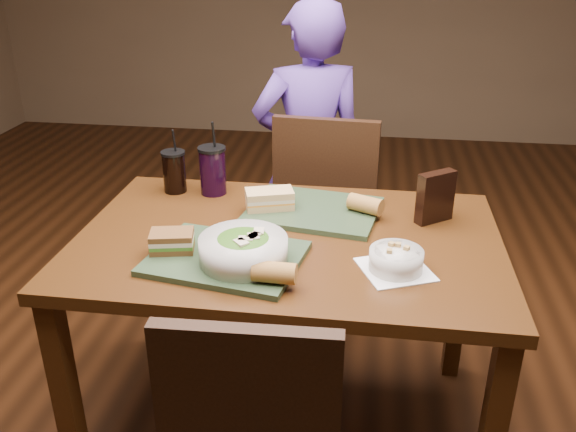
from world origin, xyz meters
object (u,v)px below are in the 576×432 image
object	(u,v)px
chair_far	(326,210)
cup_cola	(174,171)
tray_far	(314,210)
baguette_near	(274,272)
cup_berry	(213,170)
chip_bag	(435,197)
salad_bowl	(243,248)
tray_near	(226,258)
sandwich_near	(172,241)
soup_bowl	(396,259)
baguette_far	(365,204)
dining_table	(288,262)
diner	(309,158)
sandwich_far	(270,199)

from	to	relation	value
chair_far	cup_cola	xyz separation A→B (m)	(-0.52, -0.39, 0.29)
tray_far	baguette_near	size ratio (longest dim) A/B	3.68
cup_berry	chip_bag	world-z (taller)	cup_berry
salad_bowl	cup_cola	bearing A→B (deg)	125.34
tray_near	sandwich_near	world-z (taller)	sandwich_near
baguette_near	chip_bag	size ratio (longest dim) A/B	0.68
tray_near	cup_berry	distance (m)	0.52
chair_far	baguette_near	world-z (taller)	chair_far
soup_bowl	cup_cola	xyz separation A→B (m)	(-0.78, 0.47, 0.04)
sandwich_near	baguette_near	xyz separation A→B (m)	(0.32, -0.13, -0.00)
chair_far	baguette_far	xyz separation A→B (m)	(0.17, -0.52, 0.26)
soup_bowl	chair_far	bearing A→B (deg)	107.02
baguette_far	chip_bag	xyz separation A→B (m)	(0.22, 0.00, 0.04)
cup_cola	dining_table	bearing A→B (deg)	-33.85
salad_bowl	sandwich_near	world-z (taller)	salad_bowl
diner	tray_near	xyz separation A→B (m)	(-0.12, -1.08, 0.07)
chair_far	chip_bag	distance (m)	0.71
sandwich_far	diner	bearing A→B (deg)	85.93
salad_bowl	soup_bowl	distance (m)	0.42
baguette_far	cup_cola	bearing A→B (deg)	169.40
salad_bowl	chair_far	bearing A→B (deg)	80.09
chair_far	salad_bowl	bearing A→B (deg)	-99.91
salad_bowl	soup_bowl	xyz separation A→B (m)	(0.42, 0.04, -0.03)
chip_bag	baguette_far	bearing A→B (deg)	143.91
cup_berry	tray_far	bearing A→B (deg)	-17.91
dining_table	sandwich_near	distance (m)	0.38
tray_far	baguette_far	world-z (taller)	baguette_far
tray_far	chip_bag	distance (m)	0.40
sandwich_near	cup_cola	world-z (taller)	cup_cola
sandwich_far	baguette_near	xyz separation A→B (m)	(0.09, -0.47, -0.00)
sandwich_near	chip_bag	xyz separation A→B (m)	(0.76, 0.35, 0.04)
cup_berry	chip_bag	size ratio (longest dim) A/B	1.59
sandwich_near	tray_near	bearing A→B (deg)	-3.79
dining_table	sandwich_far	bearing A→B (deg)	117.00
tray_far	sandwich_near	bearing A→B (deg)	-136.30
baguette_near	dining_table	bearing A→B (deg)	91.48
sandwich_near	dining_table	bearing A→B (deg)	28.23
sandwich_near	cup_berry	world-z (taller)	cup_berry
dining_table	chair_far	bearing A→B (deg)	84.95
cup_cola	tray_far	bearing A→B (deg)	-12.85
tray_near	baguette_far	xyz separation A→B (m)	(0.38, 0.36, 0.04)
diner	tray_near	distance (m)	1.09
tray_near	baguette_far	distance (m)	0.52
tray_near	tray_far	distance (m)	0.42
sandwich_near	baguette_far	world-z (taller)	sandwich_near
tray_near	salad_bowl	size ratio (longest dim) A/B	1.71
dining_table	salad_bowl	bearing A→B (deg)	-115.25
baguette_far	cup_berry	world-z (taller)	cup_berry
salad_bowl	baguette_near	xyz separation A→B (m)	(0.10, -0.10, -0.01)
tray_near	tray_far	bearing A→B (deg)	59.75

